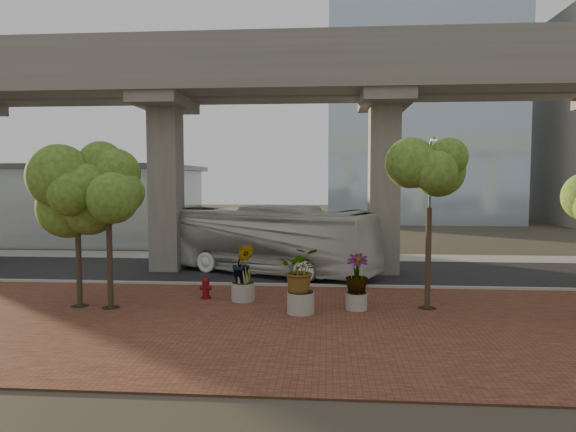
{
  "coord_description": "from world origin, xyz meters",
  "views": [
    {
      "loc": [
        3.01,
        -25.99,
        5.07
      ],
      "look_at": [
        0.93,
        0.5,
        3.21
      ],
      "focal_mm": 32.0,
      "sensor_mm": 36.0,
      "label": 1
    }
  ],
  "objects": [
    {
      "name": "brick_plaza",
      "position": [
        0.0,
        -8.0,
        0.03
      ],
      "size": [
        70.0,
        13.0,
        0.06
      ],
      "primitive_type": "cube",
      "color": "brown",
      "rests_on": "ground"
    },
    {
      "name": "streetlamp_east",
      "position": [
        9.42,
        6.92,
        4.46
      ],
      "size": [
        0.38,
        1.11,
        7.64
      ],
      "color": "#313237",
      "rests_on": "ground"
    },
    {
      "name": "asphalt_road",
      "position": [
        0.0,
        2.0,
        0.02
      ],
      "size": [
        90.0,
        8.0,
        0.04
      ],
      "primitive_type": "cube",
      "color": "black",
      "rests_on": "ground"
    },
    {
      "name": "streetlamp_west",
      "position": [
        -7.57,
        5.38,
        5.05
      ],
      "size": [
        0.43,
        1.25,
        8.65
      ],
      "color": "#2B2C30",
      "rests_on": "ground"
    },
    {
      "name": "planter_front",
      "position": [
        2.0,
        -6.96,
        1.59
      ],
      "size": [
        2.29,
        2.29,
        2.52
      ],
      "color": "gray",
      "rests_on": "ground"
    },
    {
      "name": "planter_right",
      "position": [
        4.13,
        -6.25,
        1.37
      ],
      "size": [
        2.03,
        2.03,
        2.17
      ],
      "color": "gray",
      "rests_on": "ground"
    },
    {
      "name": "ground",
      "position": [
        0.0,
        0.0,
        0.0
      ],
      "size": [
        160.0,
        160.0,
        0.0
      ],
      "primitive_type": "plane",
      "color": "#3B382B",
      "rests_on": "ground"
    },
    {
      "name": "station_pavilion",
      "position": [
        -20.0,
        16.0,
        3.22
      ],
      "size": [
        23.0,
        13.0,
        6.3
      ],
      "color": "#A1B2B8",
      "rests_on": "ground"
    },
    {
      "name": "far_sidewalk",
      "position": [
        0.0,
        7.5,
        0.03
      ],
      "size": [
        90.0,
        3.0,
        0.06
      ],
      "primitive_type": "cube",
      "color": "#A2A097",
      "rests_on": "ground"
    },
    {
      "name": "street_tree_far_west",
      "position": [
        -6.84,
        -6.56,
        4.32
      ],
      "size": [
        3.88,
        3.88,
        6.04
      ],
      "color": "#473428",
      "rests_on": "ground"
    },
    {
      "name": "transit_bus",
      "position": [
        -0.7,
        1.47,
        1.83
      ],
      "size": [
        13.22,
        8.33,
        3.66
      ],
      "primitive_type": "imported",
      "rotation": [
        0.0,
        0.0,
        1.14
      ],
      "color": "silver",
      "rests_on": "ground"
    },
    {
      "name": "planter_left",
      "position": [
        -0.5,
        -5.14,
        1.5
      ],
      "size": [
        2.16,
        2.16,
        2.38
      ],
      "color": "#AAA79A",
      "rests_on": "ground"
    },
    {
      "name": "street_tree_near_west",
      "position": [
        -5.5,
        -6.72,
        4.94
      ],
      "size": [
        3.57,
        3.57,
        6.53
      ],
      "color": "#473428",
      "rests_on": "ground"
    },
    {
      "name": "street_tree_near_east",
      "position": [
        6.91,
        -5.83,
        5.04
      ],
      "size": [
        3.57,
        3.57,
        6.63
      ],
      "color": "#473428",
      "rests_on": "ground"
    },
    {
      "name": "transit_viaduct",
      "position": [
        0.0,
        2.0,
        7.29
      ],
      "size": [
        72.0,
        5.6,
        12.4
      ],
      "color": "gray",
      "rests_on": "ground"
    },
    {
      "name": "fire_hydrant",
      "position": [
        -2.15,
        -4.86,
        0.53
      ],
      "size": [
        0.49,
        0.44,
        0.97
      ],
      "color": "#650B0F",
      "rests_on": "ground"
    },
    {
      "name": "curb_strip",
      "position": [
        0.0,
        -2.0,
        0.08
      ],
      "size": [
        70.0,
        0.25,
        0.16
      ],
      "primitive_type": "cube",
      "color": "#A2A097",
      "rests_on": "ground"
    }
  ]
}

